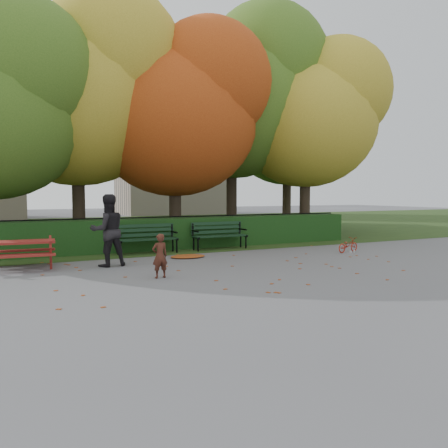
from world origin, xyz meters
name	(u,v)px	position (x,y,z in m)	size (l,w,h in m)	color
ground	(244,269)	(0.00, 0.00, 0.00)	(90.00, 90.00, 0.00)	slate
grass_strip	(116,228)	(0.00, 14.00, 0.01)	(90.00, 90.00, 0.00)	#1F3413
building_right	(172,146)	(8.00, 28.00, 6.00)	(9.00, 6.00, 12.00)	#BEAC97
hedge	(178,233)	(0.00, 4.50, 0.50)	(13.00, 0.90, 1.00)	black
iron_fence	(170,230)	(0.00, 5.30, 0.54)	(14.00, 0.04, 1.02)	black
tree_b	(88,89)	(-2.44, 6.75, 5.40)	(6.72, 6.40, 8.79)	black
tree_c	(185,110)	(0.83, 5.96, 4.82)	(6.30, 6.00, 8.00)	black
tree_d	(243,93)	(3.88, 7.23, 5.98)	(7.14, 6.80, 9.58)	black
tree_e	(316,114)	(6.52, 5.77, 5.08)	(6.09, 5.80, 8.16)	black
tree_g	(295,124)	(8.33, 9.76, 5.37)	(6.30, 6.00, 8.55)	black
bench_left	(147,236)	(-1.30, 3.70, 0.52)	(1.80, 0.57, 0.88)	black
bench_right	(219,233)	(1.10, 3.70, 0.52)	(1.80, 0.57, 0.88)	black
picnic_table	(19,247)	(-4.80, 2.31, 0.53)	(1.68, 1.39, 0.78)	maroon
leaf_pile	(188,256)	(-0.49, 2.39, 0.03)	(1.01, 0.70, 0.07)	maroon
leaf_scatter	(238,267)	(0.00, 0.30, 0.01)	(9.00, 5.70, 0.01)	maroon
child	(160,256)	(-2.12, -0.15, 0.48)	(0.35, 0.23, 0.95)	#452016
adult	(108,230)	(-2.81, 1.85, 0.89)	(0.87, 0.68, 1.79)	black
bicycle	(348,245)	(4.34, 1.26, 0.22)	(0.30, 0.85, 0.45)	#A51F0F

